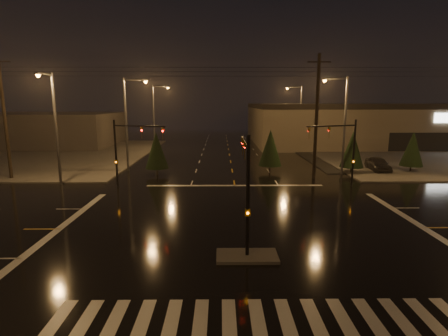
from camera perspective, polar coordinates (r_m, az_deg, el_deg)
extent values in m
plane|color=black|center=(21.35, 2.97, -9.82)|extent=(140.00, 140.00, 0.00)
cube|color=#43403B|center=(59.42, 31.23, 1.97)|extent=(36.00, 36.00, 0.12)
cube|color=#43403B|center=(58.10, -30.20, 1.90)|extent=(36.00, 36.00, 0.12)
cube|color=#43403B|center=(17.64, 3.78, -14.15)|extent=(3.00, 1.60, 0.15)
cube|color=beige|center=(13.33, 5.54, -23.47)|extent=(15.00, 2.60, 0.01)
cube|color=beige|center=(31.88, 1.76, -2.87)|extent=(16.00, 0.50, 0.01)
cube|color=#756653|center=(75.39, 28.39, 6.40)|extent=(60.00, 28.00, 7.00)
cube|color=black|center=(75.29, 28.62, 8.90)|extent=(60.20, 28.20, 0.80)
cube|color=#453E3C|center=(70.69, -29.21, 5.55)|extent=(30.00, 18.00, 5.60)
cylinder|color=black|center=(16.63, 3.91, -4.96)|extent=(0.18, 0.18, 6.00)
cylinder|color=black|center=(18.36, 3.46, 4.49)|extent=(0.12, 4.50, 0.12)
imported|color=#594707|center=(20.38, 3.07, 4.96)|extent=(0.16, 0.20, 1.00)
cube|color=#594707|center=(16.83, 3.88, -7.25)|extent=(0.25, 0.18, 0.35)
cylinder|color=black|center=(32.97, 20.40, 2.21)|extent=(0.18, 0.18, 6.00)
cylinder|color=black|center=(31.14, 17.19, 6.58)|extent=(4.74, 1.82, 0.12)
imported|color=#594707|center=(29.82, 13.74, 6.49)|extent=(0.24, 0.22, 1.00)
cube|color=#594707|center=(33.07, 20.32, 1.01)|extent=(0.25, 0.18, 0.35)
cylinder|color=black|center=(32.14, -17.24, 2.20)|extent=(0.18, 0.18, 6.00)
cylinder|color=black|center=(30.45, -13.69, 6.67)|extent=(4.74, 1.82, 0.12)
imported|color=#594707|center=(29.29, -9.97, 6.56)|extent=(0.24, 0.22, 1.00)
cube|color=#594707|center=(32.24, -17.17, 0.97)|extent=(0.25, 0.18, 0.35)
cylinder|color=#38383A|center=(39.39, -15.71, 6.69)|extent=(0.24, 0.24, 10.00)
cylinder|color=#38383A|center=(39.08, -14.32, 13.78)|extent=(2.40, 0.14, 0.14)
cube|color=#38383A|center=(38.84, -12.70, 13.79)|extent=(0.70, 0.30, 0.18)
sphere|color=orange|center=(38.83, -12.69, 13.60)|extent=(0.32, 0.32, 0.32)
cylinder|color=#38383A|center=(54.97, -11.39, 7.90)|extent=(0.24, 0.24, 10.00)
cylinder|color=#38383A|center=(54.76, -10.31, 12.96)|extent=(2.40, 0.14, 0.14)
cube|color=#38383A|center=(54.58, -9.14, 12.95)|extent=(0.70, 0.30, 0.18)
sphere|color=orange|center=(54.58, -9.14, 12.81)|extent=(0.32, 0.32, 0.32)
cylinder|color=#38383A|center=(38.25, 19.08, 6.40)|extent=(0.24, 0.24, 10.00)
cylinder|color=#38383A|center=(37.85, 17.78, 13.72)|extent=(2.40, 0.14, 0.14)
cube|color=#38383A|center=(37.53, 16.13, 13.76)|extent=(0.70, 0.30, 0.18)
sphere|color=orange|center=(37.52, 16.12, 13.56)|extent=(0.32, 0.32, 0.32)
cylinder|color=#38383A|center=(57.46, 12.41, 7.98)|extent=(0.24, 0.24, 10.00)
cylinder|color=#38383A|center=(57.20, 11.40, 12.82)|extent=(2.40, 0.14, 0.14)
cube|color=#38383A|center=(56.98, 10.29, 12.81)|extent=(0.70, 0.30, 0.18)
sphere|color=orange|center=(56.98, 10.29, 12.68)|extent=(0.32, 0.32, 0.32)
cylinder|color=#38383A|center=(34.82, -25.70, 5.56)|extent=(0.24, 0.24, 10.00)
cylinder|color=#38383A|center=(33.73, -27.25, 13.49)|extent=(0.14, 2.40, 0.14)
cube|color=#38383A|center=(32.74, -28.11, 13.45)|extent=(0.30, 0.70, 0.18)
sphere|color=orange|center=(32.73, -28.09, 13.22)|extent=(0.32, 0.32, 0.32)
cylinder|color=black|center=(39.80, -32.19, 6.94)|extent=(0.32, 0.32, 12.00)
cylinder|color=black|center=(35.24, 14.85, 7.94)|extent=(0.32, 0.32, 12.00)
cube|color=black|center=(35.40, 15.27, 16.37)|extent=(2.20, 0.12, 0.12)
cylinder|color=black|center=(39.62, 20.03, -0.33)|extent=(0.18, 0.18, 0.70)
cone|color=black|center=(39.27, 20.24, 2.89)|extent=(2.43, 2.43, 3.80)
cylinder|color=black|center=(43.02, 28.15, -0.12)|extent=(0.18, 0.18, 0.70)
cone|color=black|center=(42.71, 28.41, 2.78)|extent=(2.37, 2.37, 3.70)
cylinder|color=black|center=(37.21, -10.83, -0.54)|extent=(0.18, 0.18, 0.70)
cone|color=black|center=(36.85, -10.96, 2.86)|extent=(2.40, 2.40, 3.76)
cylinder|color=black|center=(38.39, 7.48, -0.10)|extent=(0.18, 0.18, 0.70)
cone|color=black|center=(38.03, 7.57, 3.31)|extent=(2.50, 2.50, 3.91)
imported|color=black|center=(42.05, 23.85, 0.58)|extent=(2.13, 4.60, 1.53)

